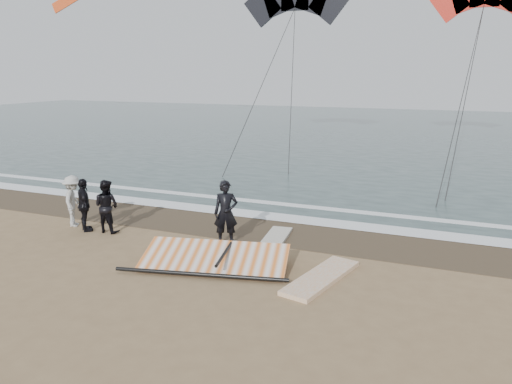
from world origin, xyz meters
TOP-DOWN VIEW (x-y plane):
  - ground at (0.00, 0.00)m, footprint 120.00×120.00m
  - sea at (0.00, 33.00)m, footprint 120.00×54.00m
  - wet_sand at (0.00, 4.50)m, footprint 120.00×2.80m
  - foam_near at (0.00, 5.90)m, footprint 120.00×0.90m
  - foam_far at (0.00, 7.60)m, footprint 120.00×0.45m
  - man_main at (-1.32, 2.77)m, footprint 0.82×0.70m
  - board_white at (1.92, 1.33)m, footprint 1.37×2.84m
  - board_cream at (-0.10, 3.51)m, footprint 0.91×2.44m
  - trio_cluster at (-6.05, 2.41)m, footprint 2.35×1.41m
  - sail_rig at (-0.90, 1.19)m, footprint 4.28×2.48m
  - kite_red at (5.42, 24.72)m, footprint 7.30×7.92m
  - kite_dark at (-5.97, 23.21)m, footprint 8.17×6.16m

SIDE VIEW (x-z plane):
  - ground at x=0.00m, z-range 0.00..0.00m
  - wet_sand at x=0.00m, z-range 0.00..0.01m
  - sea at x=0.00m, z-range 0.00..0.02m
  - foam_near at x=0.00m, z-range 0.02..0.03m
  - foam_far at x=0.00m, z-range 0.02..0.03m
  - board_cream at x=-0.10m, z-range 0.00..0.10m
  - board_white at x=1.92m, z-range 0.00..0.11m
  - sail_rig at x=-0.90m, z-range -0.05..0.44m
  - trio_cluster at x=-6.05m, z-range -0.01..1.69m
  - man_main at x=-1.32m, z-range 0.00..1.91m
  - kite_red at x=5.42m, z-range 0.10..18.08m
  - kite_dark at x=-5.97m, z-range 1.65..16.69m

